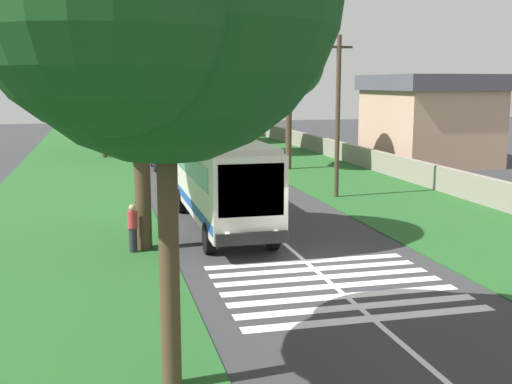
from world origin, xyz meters
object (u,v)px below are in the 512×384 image
roadside_tree_left_1 (107,63)px  roadside_tree_right_3 (209,84)px  trailing_car_0 (166,159)px  roadside_tree_right_1 (242,77)px  roadside_tree_right_2 (222,86)px  coach_bus (220,176)px  trailing_car_1 (211,150)px  pedestrian (133,228)px  roadside_tree_left_3 (134,34)px  roadside_building (428,118)px  roadside_tree_left_2 (98,67)px  roadside_tree_right_0 (287,66)px  trailing_car_2 (195,141)px  utility_pole (338,115)px

roadside_tree_left_1 → roadside_tree_right_3: size_ratio=1.17×
trailing_car_0 → roadside_tree_right_1: size_ratio=0.46×
roadside_tree_right_1 → roadside_tree_right_2: size_ratio=1.09×
coach_bus → trailing_car_1: bearing=-9.0°
pedestrian → coach_bus: bearing=-48.9°
roadside_tree_left_3 → roadside_building: roadside_tree_left_3 is taller
pedestrian → trailing_car_0: bearing=-8.8°
pedestrian → trailing_car_1: bearing=-15.4°
roadside_tree_left_1 → roadside_tree_left_2: 8.42m
trailing_car_1 → roadside_tree_left_3: 28.74m
roadside_tree_right_0 → pedestrian: 23.78m
trailing_car_2 → roadside_tree_right_2: 8.03m
coach_bus → roadside_tree_right_1: roadside_tree_right_1 is taller
trailing_car_0 → roadside_tree_right_2: (18.44, -7.61, 4.96)m
trailing_car_0 → trailing_car_2: (13.25, -4.01, 0.00)m
coach_bus → roadside_tree_right_0: 19.02m
roadside_tree_left_2 → roadside_building: roadside_tree_left_2 is taller
roadside_tree_left_3 → trailing_car_1: bearing=-15.2°
roadside_tree_left_2 → roadside_tree_left_3: (-29.44, -1.08, 0.42)m
trailing_car_2 → roadside_tree_left_2: (-5.40, 8.24, 6.43)m
roadside_tree_right_3 → roadside_tree_left_3: bearing=167.4°
trailing_car_1 → roadside_tree_right_0: size_ratio=0.45×
trailing_car_1 → trailing_car_2: size_ratio=1.00×
trailing_car_2 → pedestrian: pedestrian is taller
coach_bus → roadside_tree_right_1: size_ratio=1.19×
trailing_car_2 → roadside_building: (-14.64, -15.19, 2.64)m
trailing_car_0 → roadside_tree_right_2: roadside_tree_right_2 is taller
roadside_tree_left_1 → roadside_tree_left_2: size_ratio=0.99×
trailing_car_2 → roadside_tree_left_3: (-34.84, 7.17, 6.85)m
roadside_tree_left_3 → roadside_tree_right_1: bearing=-19.4°
roadside_tree_left_1 → coach_bus: bearing=-174.0°
roadside_tree_left_3 → roadside_building: size_ratio=1.13×
trailing_car_0 → roadside_tree_right_0: 10.53m
trailing_car_0 → roadside_tree_right_1: 11.82m
trailing_car_1 → trailing_car_2: bearing=1.0°
roadside_tree_right_3 → roadside_building: bearing=-157.4°
roadside_building → roadside_tree_right_0: bearing=94.8°
roadside_tree_right_1 → roadside_tree_right_2: (10.91, -0.50, -0.74)m
roadside_tree_right_1 → pedestrian: 32.03m
roadside_tree_right_0 → roadside_tree_right_3: (28.81, 0.43, -1.29)m
utility_pole → trailing_car_2: bearing=7.3°
roadside_tree_right_2 → roadside_tree_right_3: 8.04m
trailing_car_1 → roadside_tree_left_2: 10.86m
trailing_car_1 → utility_pole: (-18.85, -3.28, 3.62)m
coach_bus → roadside_tree_right_2: (37.42, -7.33, 3.48)m
roadside_tree_right_1 → roadside_tree_right_3: (18.95, -0.52, -0.62)m
trailing_car_2 → roadside_tree_right_2: (5.19, -3.60, 4.96)m
roadside_tree_left_1 → roadside_tree_right_3: roadside_tree_left_1 is taller
roadside_tree_left_3 → roadside_tree_right_3: roadside_tree_left_3 is taller
utility_pole → roadside_building: utility_pole is taller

